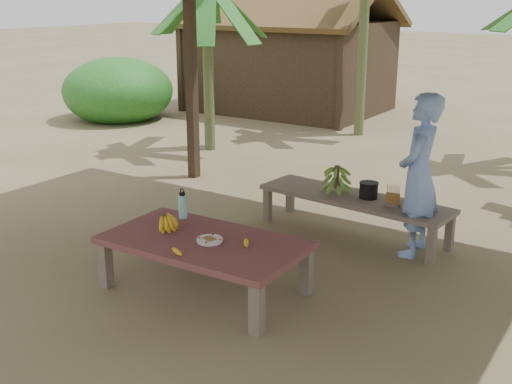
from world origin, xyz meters
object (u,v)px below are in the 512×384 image
Objects in this scene: plate at (210,240)px; water_flask at (183,206)px; ripe_banana_bunch at (164,221)px; woman at (419,176)px; cooking_pot at (369,190)px; work_table at (204,246)px; bench at (354,201)px.

water_flask is at bearing 148.69° from plate.
woman is (1.75, 1.89, 0.26)m from ripe_banana_bunch.
water_flask is 1.50× the size of cooking_pot.
bench is at bearing 74.35° from work_table.
plate is (0.56, -0.04, -0.06)m from ripe_banana_bunch.
water_flask is 0.18× the size of woman.
water_flask is (-1.05, -1.69, 0.23)m from bench.
ripe_banana_bunch is at bearing 176.31° from plate.
water_flask reaches higher than ripe_banana_bunch.
woman reaches higher than water_flask.
woman is (1.28, 1.90, 0.41)m from work_table.
bench is 1.33× the size of woman.
cooking_pot is at bearing 20.87° from bench.
ripe_banana_bunch is 0.34m from water_flask.
work_table is 0.50m from ripe_banana_bunch.
cooking_pot is 0.70m from woman.
woman is at bearing -4.99° from bench.
water_flask is 2.11m from cooking_pot.
work_table is 9.06× the size of cooking_pot.
plate is (-0.44, -2.06, 0.12)m from bench.
bench is 0.89m from woman.
woman is (0.61, -0.18, 0.31)m from cooking_pot.
plate is 0.77× the size of water_flask.
bench is 2.11m from plate.
work_table is 2.33m from woman.
cooking_pot is (0.59, 2.10, 0.02)m from plate.
ripe_banana_bunch is at bearing 177.48° from work_table.
ripe_banana_bunch is (-0.47, 0.01, 0.14)m from work_table.
work_table is at bearing -107.98° from cooking_pot.
woman reaches higher than work_table.
water_flask reaches higher than cooking_pot.
woman reaches higher than ripe_banana_bunch.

